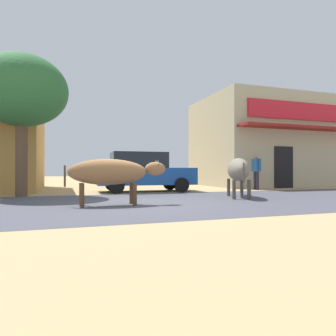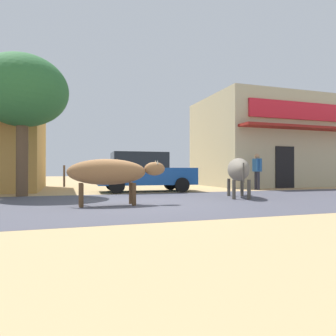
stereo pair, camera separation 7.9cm
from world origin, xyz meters
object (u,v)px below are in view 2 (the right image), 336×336
(cow_near_brown, at_px, (110,172))
(pedestrian_by_shop, at_px, (257,169))
(parked_hatchback_car, at_px, (144,172))
(cow_far_dark, at_px, (238,170))
(roadside_tree, at_px, (22,92))

(cow_near_brown, relative_size, pedestrian_by_shop, 1.56)
(parked_hatchback_car, distance_m, cow_far_dark, 4.34)
(parked_hatchback_car, bearing_deg, cow_far_dark, -58.30)
(parked_hatchback_car, height_order, pedestrian_by_shop, pedestrian_by_shop)
(pedestrian_by_shop, bearing_deg, cow_near_brown, -149.66)
(parked_hatchback_car, relative_size, pedestrian_by_shop, 2.48)
(parked_hatchback_car, distance_m, cow_near_brown, 5.13)
(cow_near_brown, bearing_deg, roadside_tree, 123.59)
(roadside_tree, height_order, pedestrian_by_shop, roadside_tree)
(roadside_tree, xyz_separation_m, cow_far_dark, (6.84, -2.78, -2.71))
(cow_near_brown, height_order, cow_far_dark, cow_far_dark)
(cow_near_brown, xyz_separation_m, pedestrian_by_shop, (7.29, 4.27, 0.13))
(cow_near_brown, relative_size, cow_far_dark, 1.05)
(cow_far_dark, xyz_separation_m, pedestrian_by_shop, (2.97, 3.25, 0.06))
(cow_near_brown, distance_m, cow_far_dark, 4.44)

